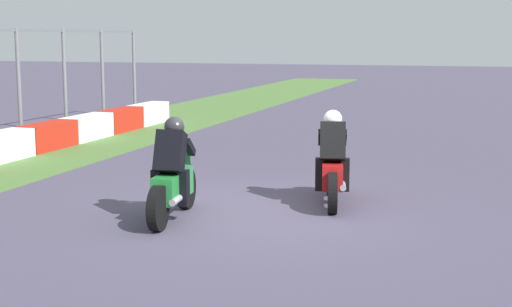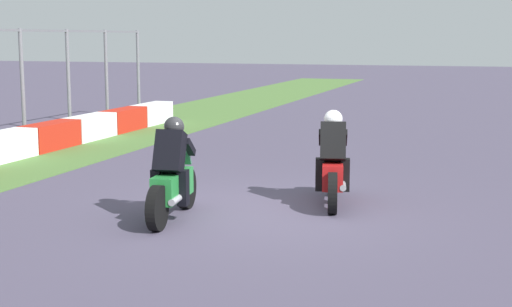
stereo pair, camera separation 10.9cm
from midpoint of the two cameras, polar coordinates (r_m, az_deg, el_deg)
The scene contains 3 objects.
ground_plane at distance 11.53m, azimuth 0.00°, elevation -4.49°, with size 120.00×120.00×0.00m, color #4B4359.
rider_lane_a at distance 12.04m, azimuth 5.58°, elevation -0.92°, with size 2.02×0.65×1.51m.
rider_lane_b at distance 11.04m, azimuth -6.65°, elevation -1.84°, with size 2.04×0.57×1.51m.
Camera 1 is at (-10.71, -3.32, 2.67)m, focal length 52.48 mm.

